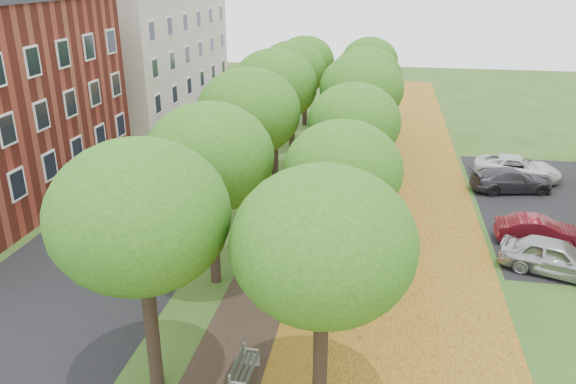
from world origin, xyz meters
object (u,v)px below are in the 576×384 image
at_px(bench, 243,370).
at_px(car_grey, 511,180).
at_px(car_red, 539,231).
at_px(car_white, 517,168).
at_px(car_silver, 556,257).

relative_size(bench, car_grey, 0.39).
height_order(car_red, car_white, car_white).
height_order(car_silver, car_white, car_silver).
relative_size(bench, car_white, 0.35).
distance_m(car_red, car_grey, 6.45).
bearing_deg(car_grey, bench, 136.20).
relative_size(car_silver, car_red, 1.14).
bearing_deg(bench, car_grey, -29.86).
bearing_deg(car_white, bench, 160.79).
distance_m(bench, car_grey, 20.51).
distance_m(car_silver, car_grey, 9.13).
bearing_deg(car_red, car_grey, 2.77).
xyz_separation_m(bench, car_white, (11.46, 19.63, 0.25)).
height_order(bench, car_red, car_red).
bearing_deg(car_silver, bench, 148.10).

